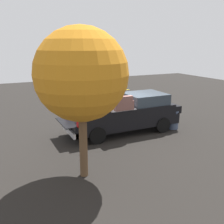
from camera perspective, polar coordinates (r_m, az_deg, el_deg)
The scene contains 4 objects.
ground_plane at distance 12.99m, azimuth 2.40°, elevation -4.40°, with size 40.00×40.00×0.00m, color black.
pickup_truck at distance 12.86m, azimuth 3.81°, elevation -0.13°, with size 6.05×2.06×2.23m.
tree_background at distance 7.95m, azimuth -6.84°, elevation 8.18°, with size 2.91×2.91×4.85m.
trash_can at distance 13.72m, azimuth 13.37°, elevation -1.57°, with size 0.60×0.60×0.98m.
Camera 1 is at (-5.76, -10.82, 4.29)m, focal length 41.25 mm.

